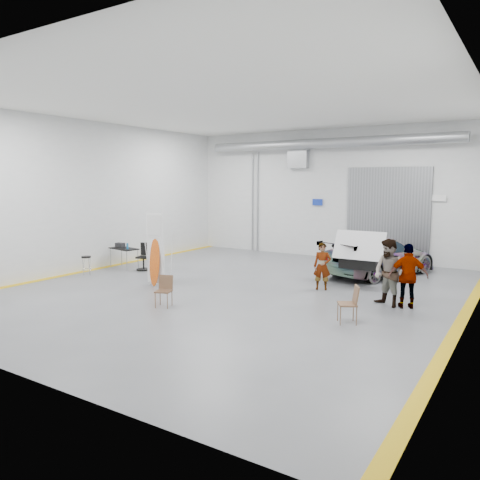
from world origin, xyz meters
The scene contains 13 objects.
ground centered at (0.00, 0.00, 0.00)m, with size 16.00×16.00×0.00m, color #5B5C62.
room_shell centered at (0.24, 2.22, 4.08)m, with size 14.02×16.18×6.01m.
sedan_car centered at (3.32, 5.03, 0.74)m, with size 2.08×5.10×1.48m, color silver.
person_a centered at (2.41, 1.54, 0.79)m, with size 0.57×0.38×1.58m, color brown.
person_b centered at (4.84, 0.60, 0.98)m, with size 0.96×0.74×1.96m, color slate.
person_c centered at (5.36, 0.68, 0.93)m, with size 1.08×0.44×1.86m, color #A76337.
surfboard_display centered at (-2.66, -1.02, 1.08)m, with size 0.76×0.22×2.67m.
folding_chair_near centered at (-0.59, -2.91, 0.28)m, with size 0.54×0.57×0.89m.
folding_chair_far centered at (4.40, -1.60, 0.30)m, with size 0.62×0.75×0.98m.
shop_stool centered at (-6.12, -1.09, 0.37)m, with size 0.38×0.38×0.74m.
work_table centered at (-6.19, 0.87, 0.82)m, with size 1.40×0.87×1.06m.
office_chair centered at (-5.02, 0.92, 0.48)m, with size 0.58×0.61×1.08m.
trunk_lid centered at (3.32, 2.72, 1.50)m, with size 1.73×1.05×0.04m, color silver.
Camera 1 is at (8.27, -12.83, 3.60)m, focal length 35.00 mm.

